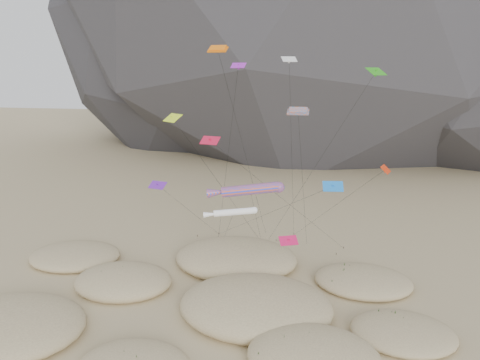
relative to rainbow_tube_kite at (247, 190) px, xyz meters
name	(u,v)px	position (x,y,z in m)	size (l,w,h in m)	color
ground	(207,324)	(-2.25, -8.95, -11.74)	(500.00, 500.00, 0.00)	#CCB789
dunes	(199,296)	(-4.39, -4.69, -11.00)	(51.83, 35.10, 3.96)	#CCB789
dune_grass	(205,295)	(-3.72, -4.66, -10.91)	(41.58, 27.09, 1.46)	black
kite_stakes	(267,241)	(-0.20, 15.35, -11.59)	(21.95, 6.73, 0.30)	#3F2D1E
rainbow_tube_kite	(247,190)	(0.00, 0.00, 0.00)	(8.61, 15.55, 12.70)	#FB5D1A
white_tube_kite	(232,212)	(-1.18, -2.62, -1.92)	(8.27, 18.12, 10.41)	white
orange_parafoil	(219,53)	(-3.86, 2.62, 14.82)	(4.14, 17.13, 27.47)	orange
multi_parafoil	(298,113)	(4.97, 4.40, 8.23)	(2.47, 12.05, 20.66)	#FF5C1A
delta_kites	(260,143)	(0.84, 2.87, 4.89)	(28.21, 23.81, 26.34)	#C8124E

